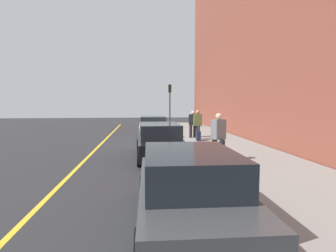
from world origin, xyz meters
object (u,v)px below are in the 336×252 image
Objects in this scene: pedestrian_olive_coat at (198,124)px; traffic_light_pole at (170,98)px; parked_car_silver at (153,128)px; pedestrian_black_coat at (193,123)px; parked_car_black at (159,141)px; parked_car_charcoal at (188,189)px; pedestrian_grey_coat at (218,136)px; rolling_suitcase at (198,136)px.

pedestrian_olive_coat is 0.46× the size of traffic_light_pole.
traffic_light_pole is at bearing 5.91° from pedestrian_olive_coat.
parked_car_silver is 2.67m from pedestrian_black_coat.
traffic_light_pole is (12.63, -1.83, 2.06)m from parked_car_black.
parked_car_charcoal is 12.64m from parked_car_silver.
pedestrian_black_coat is 1.10m from pedestrian_olive_coat.
pedestrian_black_coat is at bearing -24.62° from parked_car_black.
pedestrian_black_coat is 7.26m from traffic_light_pole.
parked_car_silver is 3.20m from pedestrian_olive_coat.
parked_car_black is 6.26m from parked_car_silver.
parked_car_black is at bearing 171.77° from traffic_light_pole.
parked_car_black and parked_car_silver have the same top height.
pedestrian_grey_coat is 0.47× the size of traffic_light_pole.
parked_car_black is at bearing 155.38° from pedestrian_black_coat.
pedestrian_black_coat is at bearing -11.52° from parked_car_charcoal.
pedestrian_black_coat is (7.14, -0.42, -0.07)m from pedestrian_grey_coat.
rolling_suitcase is at bearing -174.90° from traffic_light_pole.
parked_car_charcoal is 2.41× the size of pedestrian_olive_coat.
rolling_suitcase is at bearing -4.63° from pedestrian_grey_coat.
pedestrian_black_coat is at bearing -103.95° from parked_car_silver.
pedestrian_grey_coat is at bearing -125.26° from parked_car_black.
parked_car_charcoal is at bearing 168.48° from pedestrian_black_coat.
pedestrian_grey_coat is at bearing 176.61° from pedestrian_black_coat.
parked_car_black is 2.73× the size of pedestrian_black_coat.
rolling_suitcase is at bearing -13.41° from parked_car_charcoal.
rolling_suitcase is at bearing -33.13° from parked_car_black.
pedestrian_grey_coat is at bearing -22.62° from parked_car_charcoal.
pedestrian_grey_coat reaches higher than pedestrian_black_coat.
parked_car_charcoal is 12.25m from pedestrian_black_coat.
pedestrian_grey_coat is 1.02× the size of pedestrian_olive_coat.
rolling_suitcase is (10.36, -2.47, -0.32)m from parked_car_charcoal.
rolling_suitcase is (-1.64, -0.02, -0.63)m from pedestrian_black_coat.
parked_car_black is at bearing -179.99° from parked_car_silver.
traffic_light_pole reaches higher than parked_car_charcoal.
pedestrian_grey_coat is 1.98× the size of rolling_suitcase.
pedestrian_olive_coat is 1.94× the size of rolling_suitcase.
traffic_light_pole is at bearing 5.10° from rolling_suitcase.
pedestrian_olive_coat reaches higher than parked_car_charcoal.
rolling_suitcase is (-8.65, -0.77, -2.38)m from traffic_light_pole.
parked_car_charcoal and parked_car_black have the same top height.
pedestrian_black_coat is (5.62, -2.58, 0.31)m from parked_car_black.
pedestrian_olive_coat reaches higher than rolling_suitcase.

